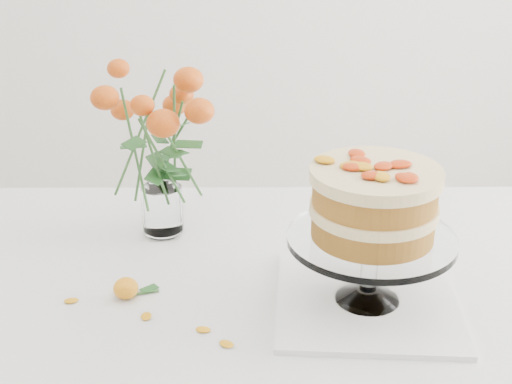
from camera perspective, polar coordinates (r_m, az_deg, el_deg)
table at (r=1.37m, az=-2.92°, el=-10.48°), size 1.43×0.93×0.76m
napkin at (r=1.29m, az=8.85°, el=-8.63°), size 0.34×0.34×0.01m
cake_stand at (r=1.20m, az=9.38°, el=-1.44°), size 0.29×0.29×0.26m
rose_vase at (r=1.43m, az=-7.91°, el=5.64°), size 0.29×0.29×0.42m
loose_rose_near at (r=1.30m, az=-10.35°, el=-7.58°), size 0.08×0.05×0.04m
stray_petal_a at (r=1.25m, az=-8.77°, el=-9.81°), size 0.03×0.02×0.00m
stray_petal_b at (r=1.21m, az=-4.25°, el=-10.94°), size 0.03×0.02×0.00m
stray_petal_c at (r=1.17m, az=-2.38°, el=-12.07°), size 0.03×0.02×0.00m
stray_petal_d at (r=1.32m, az=-14.57°, el=-8.43°), size 0.03×0.02×0.00m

